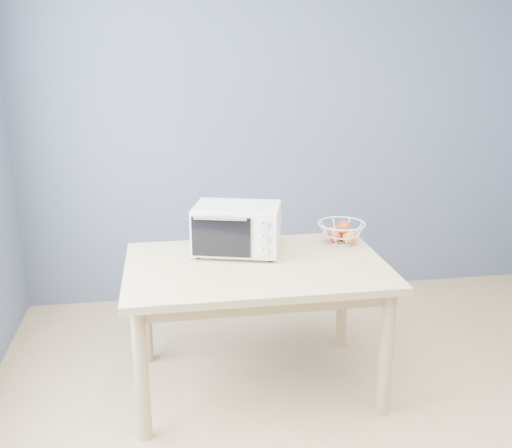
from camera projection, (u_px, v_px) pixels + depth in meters
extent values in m
cube|color=slate|center=(292.00, 127.00, 4.21)|extent=(4.00, 0.01, 2.60)
cube|color=tan|center=(256.00, 267.00, 3.08)|extent=(1.40, 0.90, 0.04)
cylinder|color=tan|center=(142.00, 375.00, 2.75)|extent=(0.07, 0.07, 0.71)
cylinder|color=tan|center=(386.00, 354.00, 2.94)|extent=(0.07, 0.07, 0.71)
cylinder|color=tan|center=(145.00, 308.00, 3.45)|extent=(0.07, 0.07, 0.71)
cylinder|color=tan|center=(342.00, 295.00, 3.64)|extent=(0.07, 0.07, 0.71)
cube|color=silver|center=(237.00, 228.00, 3.20)|extent=(0.54, 0.43, 0.26)
cube|color=black|center=(226.00, 228.00, 3.20)|extent=(0.37, 0.34, 0.20)
cube|color=black|center=(221.00, 237.00, 3.05)|extent=(0.31, 0.10, 0.22)
cylinder|color=silver|center=(220.00, 219.00, 3.00)|extent=(0.28, 0.09, 0.01)
cube|color=silver|center=(264.00, 238.00, 3.03)|extent=(0.13, 0.04, 0.24)
cylinder|color=black|center=(198.00, 257.00, 3.14)|extent=(0.03, 0.03, 0.02)
cylinder|color=black|center=(270.00, 260.00, 3.10)|extent=(0.03, 0.03, 0.02)
cylinder|color=black|center=(207.00, 243.00, 3.37)|extent=(0.03, 0.03, 0.02)
cylinder|color=black|center=(274.00, 245.00, 3.33)|extent=(0.03, 0.03, 0.02)
cylinder|color=silver|center=(264.00, 225.00, 3.00)|extent=(0.05, 0.03, 0.05)
cylinder|color=silver|center=(264.00, 238.00, 3.02)|extent=(0.05, 0.03, 0.05)
cylinder|color=silver|center=(264.00, 251.00, 3.04)|extent=(0.05, 0.03, 0.05)
torus|color=silver|center=(342.00, 223.00, 3.35)|extent=(0.31, 0.31, 0.01)
torus|color=silver|center=(341.00, 233.00, 3.36)|extent=(0.24, 0.24, 0.01)
torus|color=silver|center=(341.00, 243.00, 3.38)|extent=(0.14, 0.14, 0.01)
sphere|color=red|center=(334.00, 236.00, 3.37)|extent=(0.09, 0.09, 0.09)
sphere|color=orange|center=(349.00, 237.00, 3.36)|extent=(0.08, 0.08, 0.08)
sphere|color=tan|center=(339.00, 233.00, 3.42)|extent=(0.08, 0.08, 0.08)
sphere|color=red|center=(343.00, 227.00, 3.35)|extent=(0.08, 0.08, 0.08)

